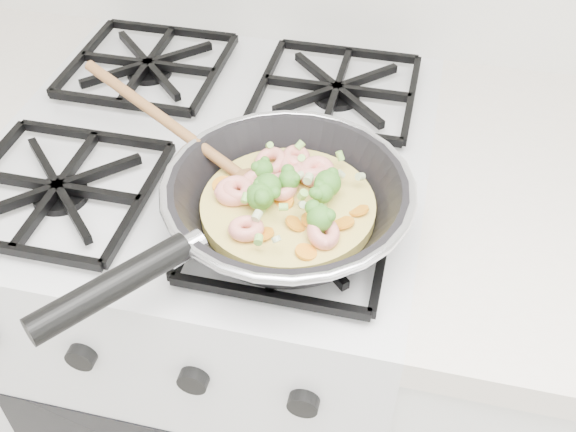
# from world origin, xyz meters

# --- Properties ---
(stove) EXTENTS (0.60, 0.60, 0.92)m
(stove) POSITION_xyz_m (0.00, 1.70, 0.46)
(stove) COLOR silver
(stove) RESTS_ON ground
(skillet) EXTENTS (0.44, 0.40, 0.10)m
(skillet) POSITION_xyz_m (0.14, 1.55, 0.96)
(skillet) COLOR black
(skillet) RESTS_ON stove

